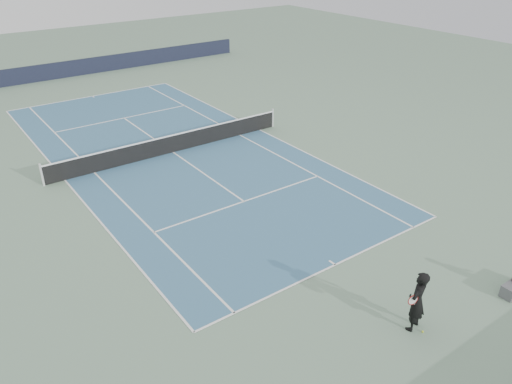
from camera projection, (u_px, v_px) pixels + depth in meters
ground at (173, 152)px, 25.48m from camera, size 80.00×80.00×0.00m
court_surface at (173, 152)px, 25.47m from camera, size 10.97×23.77×0.01m
tennis_net at (172, 143)px, 25.24m from camera, size 12.90×0.10×1.07m
windscreen_far at (64, 70)px, 38.03m from camera, size 30.00×0.25×1.20m
tennis_player at (417, 301)px, 13.85m from camera, size 0.87×0.69×1.92m
tennis_ball at (423, 332)px, 14.11m from camera, size 0.06×0.06×0.06m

